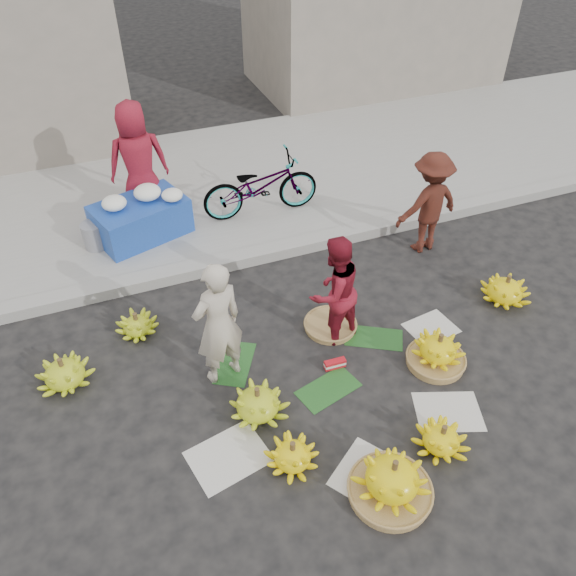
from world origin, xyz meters
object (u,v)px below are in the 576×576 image
object	(u,v)px
banana_bunch_0	(258,403)
banana_bunch_4	(438,352)
bicycle	(261,186)
vendor_cream	(218,324)
flower_table	(141,217)

from	to	relation	value
banana_bunch_0	banana_bunch_4	xyz separation A→B (m)	(2.02, -0.06, 0.02)
bicycle	banana_bunch_0	bearing A→B (deg)	162.54
banana_bunch_0	vendor_cream	size ratio (longest dim) A/B	0.48
banana_bunch_4	vendor_cream	size ratio (longest dim) A/B	0.42
flower_table	vendor_cream	bearing A→B (deg)	-101.37
banana_bunch_4	flower_table	size ratio (longest dim) A/B	0.45
banana_bunch_0	bicycle	world-z (taller)	bicycle
banana_bunch_0	vendor_cream	bearing A→B (deg)	105.91
banana_bunch_0	vendor_cream	distance (m)	0.86
banana_bunch_0	banana_bunch_4	size ratio (longest dim) A/B	1.14
flower_table	banana_bunch_0	bearing A→B (deg)	-99.65
banana_bunch_0	vendor_cream	xyz separation A→B (m)	(-0.18, 0.62, 0.57)
flower_table	bicycle	world-z (taller)	bicycle
banana_bunch_4	vendor_cream	distance (m)	2.36
vendor_cream	bicycle	size ratio (longest dim) A/B	0.87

